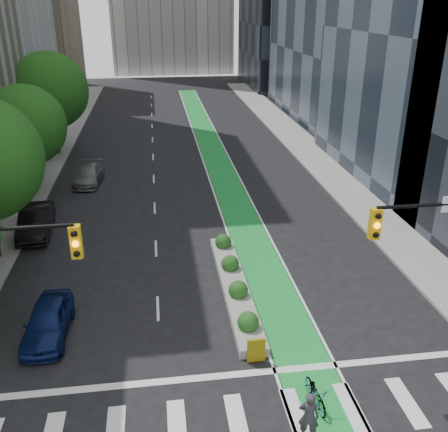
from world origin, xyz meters
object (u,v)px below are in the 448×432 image
object	(u,v)px
bicycle	(316,393)
cyclist	(309,416)
parked_car_left_far	(89,175)
parked_car_left_near	(48,321)
parked_car_left_mid	(36,221)
median_planter	(235,284)

from	to	relation	value
bicycle	cyclist	xyz separation A→B (m)	(-0.71, -1.40, 0.44)
cyclist	parked_car_left_far	bearing A→B (deg)	-49.18
cyclist	parked_car_left_near	size ratio (longest dim) A/B	0.43
parked_car_left_mid	bicycle	bearing A→B (deg)	-55.68
cyclist	parked_car_left_mid	world-z (taller)	cyclist
median_planter	bicycle	distance (m)	7.81
parked_car_left_near	median_planter	bearing A→B (deg)	17.96
parked_car_left_near	parked_car_left_far	size ratio (longest dim) A/B	0.91
parked_car_left_far	parked_car_left_near	bearing A→B (deg)	-84.06
cyclist	parked_car_left_mid	size ratio (longest dim) A/B	0.37
median_planter	parked_car_left_near	size ratio (longest dim) A/B	2.47
parked_car_left_far	median_planter	bearing A→B (deg)	-58.00
parked_car_left_near	parked_car_left_far	xyz separation A→B (m)	(-0.39, 19.11, -0.05)
parked_car_left_near	parked_car_left_mid	size ratio (longest dim) A/B	0.84
bicycle	cyclist	world-z (taller)	cyclist
bicycle	parked_car_left_near	xyz separation A→B (m)	(-9.81, 5.23, 0.25)
median_planter	cyclist	xyz separation A→B (m)	(0.91, -9.04, 0.53)
bicycle	parked_car_left_far	bearing A→B (deg)	107.77
cyclist	parked_car_left_far	size ratio (longest dim) A/B	0.40
median_planter	bicycle	size ratio (longest dim) A/B	5.88
bicycle	parked_car_left_far	world-z (taller)	parked_car_left_far
parked_car_left_near	parked_car_left_mid	world-z (taller)	parked_car_left_mid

